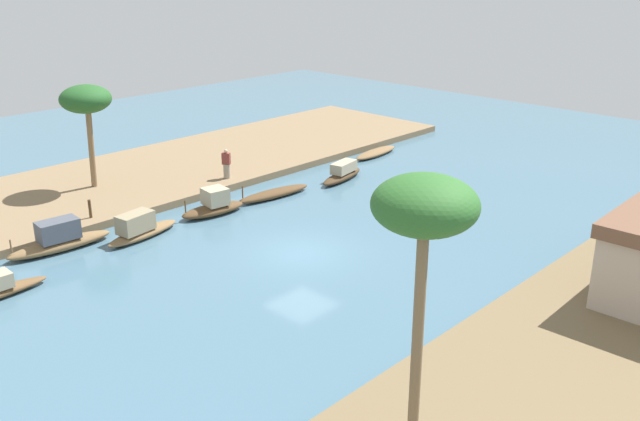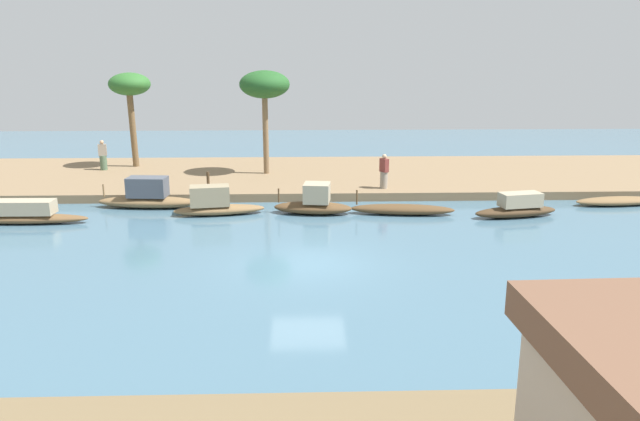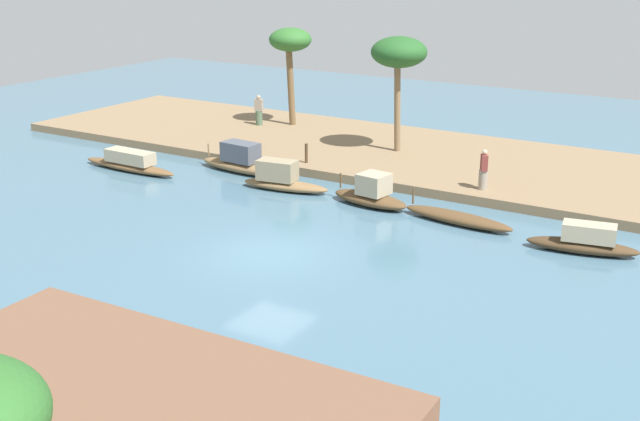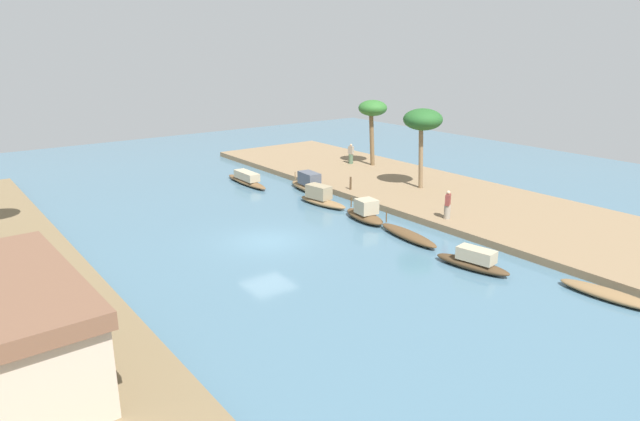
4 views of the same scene
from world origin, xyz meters
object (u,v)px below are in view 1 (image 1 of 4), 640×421
Objects in this scene: sampan_with_tall_canopy at (343,173)px; palm_tree_left_near at (86,101)px; sampan_near_left_bank at (140,228)px; sampan_open_hull at (59,239)px; person_on_near_bank at (226,165)px; mooring_post at (90,209)px; sampan_midstream at (214,205)px; palm_tree_right_tall at (424,215)px; sampan_foreground at (274,194)px; sampan_upstream_small at (376,153)px.

sampan_with_tall_canopy is 14.33m from palm_tree_left_near.
sampan_open_hull is at bearing -31.59° from sampan_near_left_bank.
person_on_near_bank is 1.86× the size of mooring_post.
sampan_midstream is 0.47× the size of palm_tree_right_tall.
mooring_post is (8.39, 0.20, -0.29)m from person_on_near_bank.
sampan_near_left_bank is 0.53× the size of palm_tree_right_tall.
palm_tree_right_tall is (11.79, 21.52, 5.87)m from person_on_near_bank.
person_on_near_bank reaches higher than sampan_foreground.
sampan_foreground is 22.80m from palm_tree_right_tall.
sampan_foreground is (-8.02, 0.19, -0.27)m from sampan_near_left_bank.
sampan_open_hull reaches higher than sampan_midstream.
sampan_upstream_small is 4.57× the size of mooring_post.
sampan_upstream_small is 1.08× the size of sampan_with_tall_canopy.
sampan_with_tall_canopy is at bearing 144.17° from palm_tree_left_near.
sampan_upstream_small is at bearing -175.81° from sampan_open_hull.
palm_tree_right_tall is at bearing 76.85° from palm_tree_left_near.
palm_tree_right_tall reaches higher than sampan_open_hull.
sampan_near_left_bank is 0.73× the size of palm_tree_left_near.
sampan_midstream is 5.81m from mooring_post.
palm_tree_left_near reaches higher than sampan_near_left_bank.
sampan_midstream is 0.88× the size of sampan_near_left_bank.
palm_tree_left_near is 26.17m from palm_tree_right_tall.
palm_tree_right_tall is (8.36, 18.32, 6.54)m from sampan_midstream.
mooring_post is at bearing -23.52° from sampan_midstream.
sampan_midstream is 4.74m from person_on_near_bank.
sampan_with_tall_canopy is 8.61m from sampan_midstream.
palm_tree_right_tall is (12.14, 18.06, 6.79)m from sampan_foreground.
palm_tree_left_near is (-1.82, -7.16, 4.56)m from sampan_near_left_bank.
sampan_foreground is 0.61× the size of palm_tree_right_tall.
palm_tree_right_tall is (22.25, 19.40, 6.82)m from sampan_upstream_small.
sampan_upstream_small is 18.18m from sampan_near_left_bank.
sampan_foreground is at bearing 156.15° from person_on_near_bank.
sampan_midstream reaches higher than sampan_with_tall_canopy.
sampan_upstream_small is 21.30m from sampan_open_hull.
person_on_near_bank is (10.46, -2.12, 0.95)m from sampan_upstream_small.
sampan_open_hull is 7.51m from sampan_midstream.
palm_tree_left_near is at bearing -103.15° from palm_tree_right_tall.
person_on_near_bank is (-10.84, -1.92, 0.63)m from sampan_open_hull.
sampan_midstream reaches higher than sampan_near_left_bank.
sampan_midstream is 0.64× the size of palm_tree_left_near.
palm_tree_right_tall reaches higher than palm_tree_left_near.
sampan_near_left_bank is 2.39× the size of person_on_near_bank.
sampan_with_tall_canopy is 4.82m from sampan_foreground.
sampan_open_hull is at bearing -2.13° from sampan_midstream.
palm_tree_right_tall is at bearing 91.92° from sampan_open_hull.
sampan_foreground is 9.35m from mooring_post.
mooring_post is at bearing -99.05° from palm_tree_right_tall.
sampan_upstream_small is 30.30m from palm_tree_right_tall.
person_on_near_bank reaches higher than sampan_near_left_bank.
palm_tree_right_tall is at bearing 36.22° from sampan_upstream_small.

